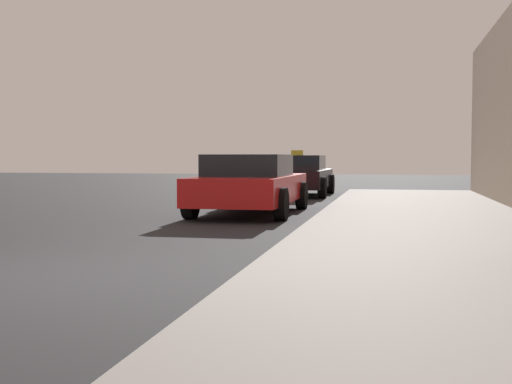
{
  "coord_description": "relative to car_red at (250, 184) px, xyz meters",
  "views": [
    {
      "loc": [
        3.38,
        -5.8,
        1.22
      ],
      "look_at": [
        1.66,
        2.4,
        0.77
      ],
      "focal_mm": 45.68,
      "sensor_mm": 36.0,
      "label": 1
    }
  ],
  "objects": [
    {
      "name": "car_black",
      "position": [
        0.05,
        6.78,
        -0.0
      ],
      "size": [
        2.04,
        4.12,
        1.43
      ],
      "color": "black",
      "rests_on": "ground_plane"
    },
    {
      "name": "sidewalk",
      "position": [
        3.58,
        -7.76,
        -0.57
      ],
      "size": [
        4.0,
        32.0,
        0.15
      ],
      "primitive_type": "cube",
      "color": "gray",
      "rests_on": "ground_plane"
    },
    {
      "name": "car_red",
      "position": [
        0.0,
        0.0,
        0.0
      ],
      "size": [
        2.03,
        4.49,
        1.27
      ],
      "color": "red",
      "rests_on": "ground_plane"
    },
    {
      "name": "ground_plane",
      "position": [
        -0.42,
        -7.76,
        -0.65
      ],
      "size": [
        80.0,
        80.0,
        0.0
      ],
      "primitive_type": "plane",
      "color": "#232326"
    }
  ]
}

